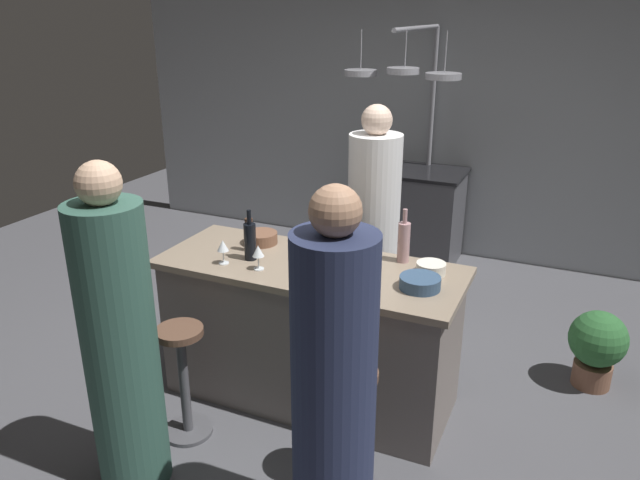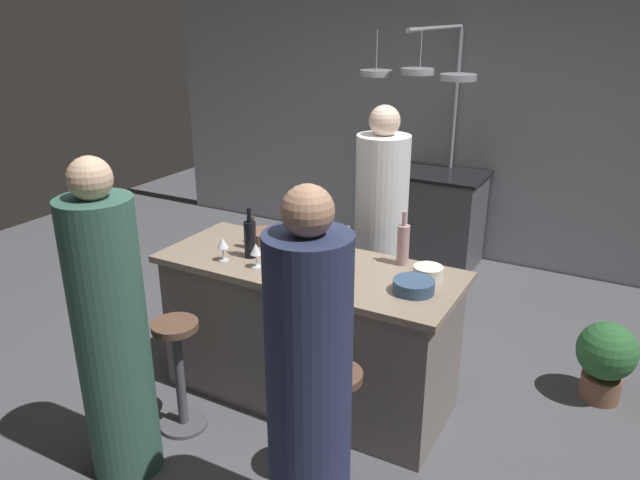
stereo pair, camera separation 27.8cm
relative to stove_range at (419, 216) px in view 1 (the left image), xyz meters
name	(u,v)px [view 1 (the left image)]	position (x,y,z in m)	size (l,w,h in m)	color
ground_plane	(310,394)	(0.00, -2.45, -0.45)	(9.00, 9.00, 0.00)	#4C4C51
back_wall	(435,119)	(0.00, 0.40, 0.85)	(6.40, 0.16, 2.60)	#9EA3A8
kitchen_island	(310,332)	(0.00, -2.45, 0.01)	(1.80, 0.72, 0.90)	slate
stove_range	(419,216)	(0.00, 0.00, 0.00)	(0.80, 0.64, 0.89)	#47474C
chef	(373,237)	(0.09, -1.60, 0.35)	(0.36, 0.36, 1.72)	white
bar_stool_right	(351,424)	(0.51, -3.07, -0.07)	(0.28, 0.28, 0.68)	#4C4C51
guest_right	(334,395)	(0.56, -3.42, 0.34)	(0.36, 0.36, 1.70)	#262D4C
bar_stool_left	(184,377)	(-0.49, -3.07, -0.07)	(0.28, 0.28, 0.68)	#4C4C51
guest_left	(120,345)	(-0.53, -3.47, 0.34)	(0.36, 0.36, 1.69)	#33594C
overhead_pot_rack	(413,93)	(0.03, -0.50, 1.21)	(0.91, 1.31, 2.17)	gray
potted_plant	(597,345)	(1.62, -1.60, -0.15)	(0.36, 0.36, 0.52)	brown
cutting_board	(321,256)	(0.02, -2.32, 0.46)	(0.32, 0.22, 0.02)	#997047
pepper_mill	(249,235)	(-0.43, -2.41, 0.56)	(0.05, 0.05, 0.21)	#382319
wine_bottle_white	(351,256)	(0.27, -2.47, 0.56)	(0.07, 0.07, 0.29)	gray
wine_bottle_rose	(404,241)	(0.48, -2.18, 0.58)	(0.07, 0.07, 0.32)	#B78C8E
wine_bottle_dark	(250,241)	(-0.35, -2.52, 0.57)	(0.07, 0.07, 0.31)	black
wine_glass_near_right_guest	(223,247)	(-0.46, -2.64, 0.56)	(0.07, 0.07, 0.15)	silver
wine_glass_by_chef	(258,252)	(-0.23, -2.63, 0.56)	(0.07, 0.07, 0.15)	silver
mixing_bowl_wooden	(261,238)	(-0.43, -2.27, 0.49)	(0.21, 0.21, 0.07)	brown
mixing_bowl_ceramic	(431,268)	(0.68, -2.29, 0.49)	(0.17, 0.17, 0.06)	silver
mixing_bowl_blue	(420,283)	(0.67, -2.50, 0.49)	(0.22, 0.22, 0.07)	#334C6B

